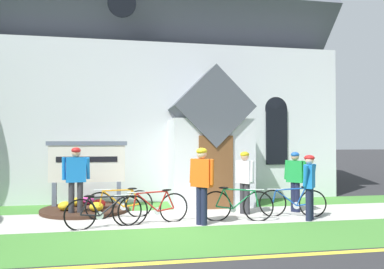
# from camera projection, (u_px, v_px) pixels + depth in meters

# --- Properties ---
(ground) EXTENTS (140.00, 140.00, 0.00)m
(ground) POSITION_uv_depth(u_px,v_px,m) (154.00, 201.00, 12.10)
(ground) COLOR #2B2B2D
(sidewalk_slab) EXTENTS (32.00, 2.13, 0.01)m
(sidewalk_slab) POSITION_uv_depth(u_px,v_px,m) (121.00, 220.00, 9.23)
(sidewalk_slab) COLOR #B7B5AD
(sidewalk_slab) RESTS_ON ground
(grass_verge) EXTENTS (32.00, 2.24, 0.01)m
(grass_verge) POSITION_uv_depth(u_px,v_px,m) (120.00, 243.00, 7.08)
(grass_verge) COLOR #427F33
(grass_verge) RESTS_ON ground
(church_lawn) EXTENTS (24.00, 1.53, 0.01)m
(church_lawn) POSITION_uv_depth(u_px,v_px,m) (121.00, 207.00, 11.03)
(church_lawn) COLOR #427F33
(church_lawn) RESTS_ON ground
(curb_paint_stripe) EXTENTS (28.00, 0.16, 0.01)m
(curb_paint_stripe) POSITION_uv_depth(u_px,v_px,m) (119.00, 265.00, 5.83)
(curb_paint_stripe) COLOR yellow
(curb_paint_stripe) RESTS_ON ground
(church_building) EXTENTS (15.31, 12.60, 14.18)m
(church_building) POSITION_uv_depth(u_px,v_px,m) (115.00, 75.00, 16.86)
(church_building) COLOR silver
(church_building) RESTS_ON ground
(church_sign) EXTENTS (2.26, 0.23, 1.94)m
(church_sign) POSITION_uv_depth(u_px,v_px,m) (87.00, 164.00, 10.75)
(church_sign) COLOR slate
(church_sign) RESTS_ON ground
(flower_bed) EXTENTS (2.38, 2.38, 0.34)m
(flower_bed) POSITION_uv_depth(u_px,v_px,m) (85.00, 208.00, 10.32)
(flower_bed) COLOR #382319
(flower_bed) RESTS_ON ground
(bicycle_orange) EXTENTS (1.68, 0.40, 0.82)m
(bicycle_orange) POSITION_uv_depth(u_px,v_px,m) (154.00, 208.00, 8.79)
(bicycle_orange) COLOR black
(bicycle_orange) RESTS_ON ground
(bicycle_yellow) EXTENTS (1.68, 0.31, 0.78)m
(bicycle_yellow) POSITION_uv_depth(u_px,v_px,m) (120.00, 204.00, 9.42)
(bicycle_yellow) COLOR black
(bicycle_yellow) RESTS_ON ground
(bicycle_white) EXTENTS (1.74, 0.40, 0.85)m
(bicycle_white) POSITION_uv_depth(u_px,v_px,m) (237.00, 205.00, 9.09)
(bicycle_white) COLOR black
(bicycle_white) RESTS_ON ground
(bicycle_blue) EXTENTS (1.67, 0.46, 0.81)m
(bicycle_blue) POSITION_uv_depth(u_px,v_px,m) (293.00, 202.00, 9.63)
(bicycle_blue) COLOR black
(bicycle_blue) RESTS_ON ground
(bicycle_silver) EXTENTS (1.69, 0.49, 0.77)m
(bicycle_silver) POSITION_uv_depth(u_px,v_px,m) (104.00, 212.00, 8.37)
(bicycle_silver) COLOR black
(bicycle_silver) RESTS_ON ground
(cyclist_in_blue_jersey) EXTENTS (0.45, 0.63, 1.64)m
(cyclist_in_blue_jersey) POSITION_uv_depth(u_px,v_px,m) (295.00, 177.00, 10.26)
(cyclist_in_blue_jersey) COLOR #191E38
(cyclist_in_blue_jersey) RESTS_ON ground
(cyclist_in_red_jersey) EXTENTS (0.41, 0.67, 1.66)m
(cyclist_in_red_jersey) POSITION_uv_depth(u_px,v_px,m) (245.00, 178.00, 9.97)
(cyclist_in_red_jersey) COLOR #2D2D33
(cyclist_in_red_jersey) RESTS_ON ground
(cyclist_in_white_jersey) EXTENTS (0.49, 0.59, 1.60)m
(cyclist_in_white_jersey) POSITION_uv_depth(u_px,v_px,m) (309.00, 182.00, 9.19)
(cyclist_in_white_jersey) COLOR #191E38
(cyclist_in_white_jersey) RESTS_ON ground
(cyclist_in_green_jersey) EXTENTS (0.69, 0.32, 1.78)m
(cyclist_in_green_jersey) POSITION_uv_depth(u_px,v_px,m) (76.00, 175.00, 9.69)
(cyclist_in_green_jersey) COLOR #2D2D33
(cyclist_in_green_jersey) RESTS_ON ground
(cyclist_in_orange_jersey) EXTENTS (0.50, 0.64, 1.78)m
(cyclist_in_orange_jersey) POSITION_uv_depth(u_px,v_px,m) (202.00, 179.00, 8.66)
(cyclist_in_orange_jersey) COLOR #191E38
(cyclist_in_orange_jersey) RESTS_ON ground
(roadside_conifer) EXTENTS (3.00, 3.00, 5.83)m
(roadside_conifer) POSITION_uv_depth(u_px,v_px,m) (286.00, 104.00, 18.33)
(roadside_conifer) COLOR #3D2D1E
(roadside_conifer) RESTS_ON ground
(distant_hill) EXTENTS (94.64, 48.12, 24.16)m
(distant_hill) POSITION_uv_depth(u_px,v_px,m) (105.00, 150.00, 85.40)
(distant_hill) COLOR #847A5B
(distant_hill) RESTS_ON ground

